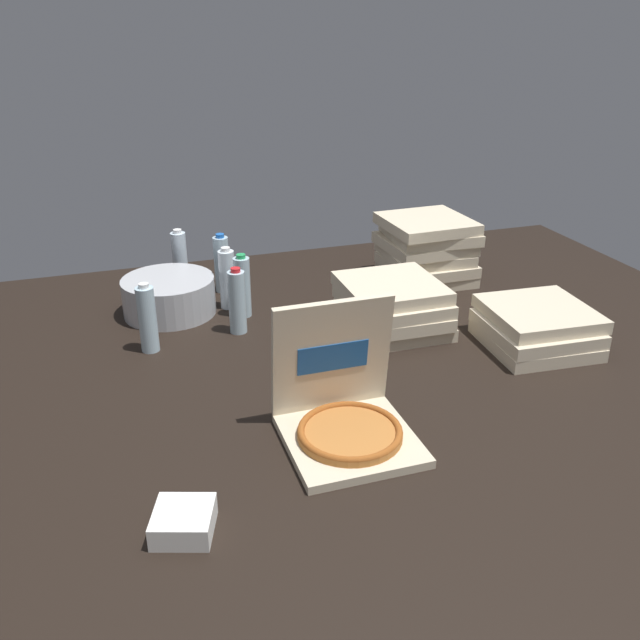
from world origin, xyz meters
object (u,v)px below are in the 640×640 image
open_pizza_box (344,412)px  water_bottle_4 (242,287)px  water_bottle_2 (147,319)px  napkin_pile (184,521)px  ice_bucket (169,296)px  water_bottle_0 (222,264)px  water_bottle_3 (180,259)px  pizza_stack_left_mid (393,306)px  water_bottle_1 (227,279)px  pizza_stack_right_mid (426,249)px  water_bottle_5 (237,302)px  pizza_stack_right_far (537,327)px

open_pizza_box → water_bottle_4: (-0.09, 0.88, 0.04)m
water_bottle_2 → napkin_pile: (-0.02, -0.94, -0.09)m
ice_bucket → water_bottle_0: 0.29m
ice_bucket → water_bottle_3: water_bottle_3 is taller
pizza_stack_left_mid → water_bottle_4: (-0.49, 0.29, 0.03)m
water_bottle_1 → water_bottle_4: same height
water_bottle_2 → water_bottle_3: 0.61m
pizza_stack_right_mid → ice_bucket: 1.10m
ice_bucket → water_bottle_2: bearing=-109.1°
water_bottle_3 → napkin_pile: water_bottle_3 is taller
pizza_stack_left_mid → water_bottle_2: 0.87m
open_pizza_box → pizza_stack_right_mid: open_pizza_box is taller
open_pizza_box → water_bottle_1: open_pizza_box is taller
ice_bucket → water_bottle_1: 0.23m
open_pizza_box → water_bottle_1: (-0.13, 0.98, 0.04)m
water_bottle_0 → pizza_stack_left_mid: bearing=-47.5°
water_bottle_3 → napkin_pile: bearing=-97.6°
ice_bucket → water_bottle_4: water_bottle_4 is taller
water_bottle_1 → water_bottle_4: size_ratio=1.00×
napkin_pile → water_bottle_3: bearing=82.4°
pizza_stack_left_mid → water_bottle_0: (-0.52, 0.57, 0.03)m
water_bottle_3 → napkin_pile: size_ratio=1.86×
water_bottle_5 → pizza_stack_right_far: bearing=-24.2°
pizza_stack_right_far → ice_bucket: size_ratio=1.10×
pizza_stack_left_mid → water_bottle_5: 0.56m
pizza_stack_right_mid → water_bottle_0: 0.87m
napkin_pile → water_bottle_2: bearing=89.0°
open_pizza_box → water_bottle_3: open_pizza_box is taller
pizza_stack_left_mid → water_bottle_2: water_bottle_2 is taller
water_bottle_0 → water_bottle_4: 0.28m
water_bottle_3 → water_bottle_5: 0.54m
ice_bucket → pizza_stack_right_mid: bearing=1.4°
water_bottle_1 → water_bottle_3: bearing=116.2°
water_bottle_1 → water_bottle_3: 0.33m
pizza_stack_right_far → water_bottle_5: bearing=155.8°
water_bottle_1 → water_bottle_2: (-0.33, -0.29, 0.00)m
pizza_stack_right_far → water_bottle_4: 1.08m
water_bottle_5 → napkin_pile: bearing=-108.8°
pizza_stack_left_mid → pizza_stack_right_far: bearing=-33.1°
water_bottle_0 → napkin_pile: size_ratio=1.86×
water_bottle_3 → pizza_stack_left_mid: bearing=-45.4°
water_bottle_1 → water_bottle_4: bearing=-68.3°
water_bottle_5 → water_bottle_0: bearing=86.9°
pizza_stack_right_mid → water_bottle_3: pizza_stack_right_mid is taller
water_bottle_1 → water_bottle_3: (-0.14, 0.29, 0.00)m
water_bottle_2 → pizza_stack_right_mid: bearing=15.1°
pizza_stack_right_mid → water_bottle_2: 1.25m
water_bottle_0 → water_bottle_2: same height
water_bottle_0 → pizza_stack_right_mid: bearing=-8.9°
water_bottle_5 → pizza_stack_right_mid: bearing=17.3°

